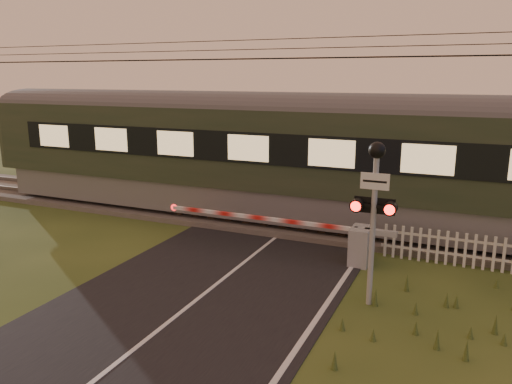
% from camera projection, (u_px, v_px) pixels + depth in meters
% --- Properties ---
extents(ground, '(160.00, 160.00, 0.00)m').
position_uv_depth(ground, '(197.00, 300.00, 11.29)').
color(ground, '#304319').
rests_on(ground, ground).
extents(road, '(6.00, 140.00, 0.03)m').
position_uv_depth(road, '(193.00, 304.00, 11.07)').
color(road, black).
rests_on(road, ground).
extents(track_bed, '(140.00, 3.40, 0.39)m').
position_uv_depth(track_bed, '(293.00, 222.00, 17.07)').
color(track_bed, '#47423D').
rests_on(track_bed, ground).
extents(overhead_wires, '(120.00, 0.62, 0.62)m').
position_uv_depth(overhead_wires, '(296.00, 51.00, 15.78)').
color(overhead_wires, black).
rests_on(overhead_wires, ground).
extents(boom_gate, '(6.90, 0.79, 1.05)m').
position_uv_depth(boom_gate, '(347.00, 242.00, 13.49)').
color(boom_gate, gray).
rests_on(boom_gate, ground).
extents(crossing_signal, '(0.92, 0.37, 3.63)m').
position_uv_depth(crossing_signal, '(375.00, 195.00, 10.55)').
color(crossing_signal, gray).
rests_on(crossing_signal, ground).
extents(picket_fence, '(3.91, 0.08, 0.94)m').
position_uv_depth(picket_fence, '(456.00, 249.00, 13.23)').
color(picket_fence, silver).
rests_on(picket_fence, ground).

